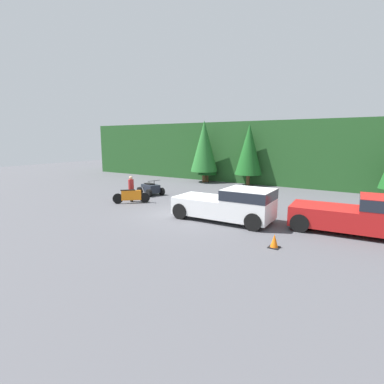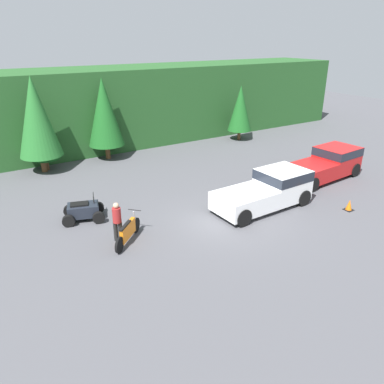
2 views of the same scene
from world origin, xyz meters
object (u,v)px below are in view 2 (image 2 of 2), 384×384
object	(u,v)px
pickup_truck_second	(269,189)
traffic_cone	(349,205)
pickup_truck_red	(327,163)
dirt_bike	(128,232)
rider_person	(117,220)
quad_atv	(83,211)

from	to	relation	value
pickup_truck_second	traffic_cone	size ratio (longest dim) A/B	9.51
pickup_truck_red	dirt_bike	bearing A→B (deg)	179.07
pickup_truck_second	rider_person	bearing A→B (deg)	172.61
traffic_cone	dirt_bike	bearing A→B (deg)	164.15
pickup_truck_second	rider_person	size ratio (longest dim) A/B	2.96
pickup_truck_red	pickup_truck_second	distance (m)	6.02
dirt_bike	traffic_cone	xyz separation A→B (m)	(10.60, -3.01, -0.22)
dirt_bike	quad_atv	size ratio (longest dim) A/B	0.82
pickup_truck_second	quad_atv	bearing A→B (deg)	155.80
pickup_truck_second	dirt_bike	bearing A→B (deg)	174.83
pickup_truck_second	rider_person	xyz separation A→B (m)	(-7.83, 0.79, 0.01)
pickup_truck_red	pickup_truck_second	xyz separation A→B (m)	(-5.90, -1.22, -0.00)
pickup_truck_red	traffic_cone	world-z (taller)	pickup_truck_red
pickup_truck_red	rider_person	bearing A→B (deg)	177.65
pickup_truck_second	quad_atv	world-z (taller)	pickup_truck_second
quad_atv	rider_person	distance (m)	2.85
pickup_truck_red	rider_person	world-z (taller)	pickup_truck_red
quad_atv	rider_person	bearing A→B (deg)	-59.03
pickup_truck_red	dirt_bike	size ratio (longest dim) A/B	2.93
dirt_bike	rider_person	xyz separation A→B (m)	(-0.31, 0.32, 0.49)
dirt_bike	rider_person	bearing A→B (deg)	90.27
pickup_truck_second	quad_atv	xyz separation A→B (m)	(-8.47, 3.53, -0.49)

